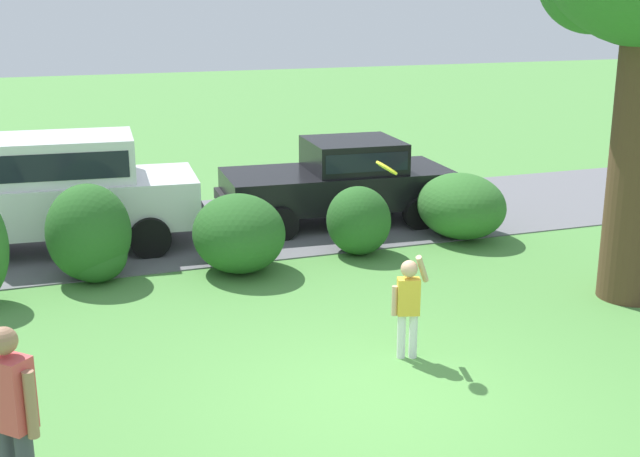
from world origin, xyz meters
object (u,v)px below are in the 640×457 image
Objects in this scene: parked_sedan at (342,178)px; child_thrower at (408,301)px; parked_suv at (59,186)px; frisbee at (387,168)px; adult_onlooker at (12,418)px.

parked_sedan is 3.50× the size of child_thrower.
frisbee reaches higher than parked_suv.
adult_onlooker is at bearing -156.10° from child_thrower.
child_thrower is at bearing 23.90° from adult_onlooker.
adult_onlooker is (-0.76, -7.92, -0.09)m from parked_suv.
parked_suv is 7.00m from child_thrower.
parked_suv is at bearing -179.79° from parked_sedan.
child_thrower is 4.75m from adult_onlooker.
parked_sedan is at bearing 75.95° from child_thrower.
frisbee is (3.40, -5.68, 1.17)m from parked_suv.
parked_sedan is 16.07× the size of frisbee.
parked_suv is 7.96m from adult_onlooker.
frisbee reaches higher than parked_sedan.
parked_suv is 17.22× the size of frisbee.
parked_suv is 6.73m from frisbee.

